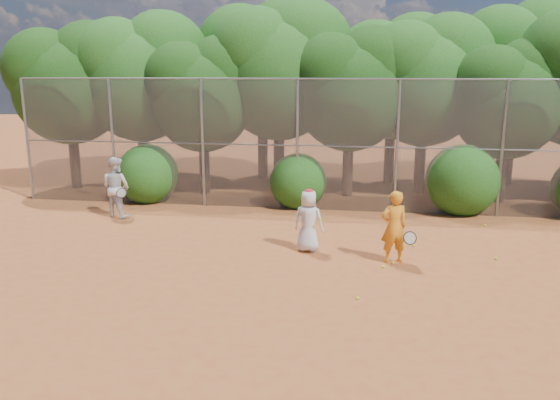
# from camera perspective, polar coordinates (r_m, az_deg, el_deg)

# --- Properties ---
(ground) EXTENTS (80.00, 80.00, 0.00)m
(ground) POSITION_cam_1_polar(r_m,az_deg,el_deg) (11.39, 3.11, -8.45)
(ground) COLOR brown
(ground) RESTS_ON ground
(fence_back) EXTENTS (20.05, 0.09, 4.03)m
(fence_back) POSITION_cam_1_polar(r_m,az_deg,el_deg) (16.71, 4.83, 5.81)
(fence_back) COLOR gray
(fence_back) RESTS_ON ground
(tree_0) EXTENTS (4.38, 3.81, 6.00)m
(tree_0) POSITION_cam_1_polar(r_m,az_deg,el_deg) (21.30, -21.11, 11.67)
(tree_0) COLOR black
(tree_0) RESTS_ON ground
(tree_1) EXTENTS (4.64, 4.03, 6.35)m
(tree_1) POSITION_cam_1_polar(r_m,az_deg,el_deg) (20.65, -14.26, 12.76)
(tree_1) COLOR black
(tree_1) RESTS_ON ground
(tree_2) EXTENTS (3.99, 3.47, 5.47)m
(tree_2) POSITION_cam_1_polar(r_m,az_deg,el_deg) (19.16, -7.97, 11.29)
(tree_2) COLOR black
(tree_2) RESTS_ON ground
(tree_3) EXTENTS (4.89, 4.26, 6.70)m
(tree_3) POSITION_cam_1_polar(r_m,az_deg,el_deg) (19.59, 0.09, 13.83)
(tree_3) COLOR black
(tree_3) RESTS_ON ground
(tree_4) EXTENTS (4.19, 3.64, 5.73)m
(tree_4) POSITION_cam_1_polar(r_m,az_deg,el_deg) (18.78, 7.50, 11.79)
(tree_4) COLOR black
(tree_4) RESTS_ON ground
(tree_5) EXTENTS (4.51, 3.92, 6.17)m
(tree_5) POSITION_cam_1_polar(r_m,az_deg,el_deg) (19.68, 15.07, 12.37)
(tree_5) COLOR black
(tree_5) RESTS_ON ground
(tree_6) EXTENTS (3.86, 3.36, 5.29)m
(tree_6) POSITION_cam_1_polar(r_m,az_deg,el_deg) (19.13, 22.83, 10.04)
(tree_6) COLOR black
(tree_6) RESTS_ON ground
(tree_9) EXTENTS (4.83, 4.20, 6.62)m
(tree_9) POSITION_cam_1_polar(r_m,az_deg,el_deg) (23.16, -14.38, 13.20)
(tree_9) COLOR black
(tree_9) RESTS_ON ground
(tree_10) EXTENTS (5.15, 4.48, 7.06)m
(tree_10) POSITION_cam_1_polar(r_m,az_deg,el_deg) (21.93, -1.68, 14.37)
(tree_10) COLOR black
(tree_10) RESTS_ON ground
(tree_11) EXTENTS (4.64, 4.03, 6.35)m
(tree_11) POSITION_cam_1_polar(r_m,az_deg,el_deg) (21.20, 11.87, 12.88)
(tree_11) COLOR black
(tree_11) RESTS_ON ground
(tree_12) EXTENTS (5.02, 4.37, 6.88)m
(tree_12) POSITION_cam_1_polar(r_m,az_deg,el_deg) (22.48, 23.67, 12.97)
(tree_12) COLOR black
(tree_12) RESTS_ON ground
(bush_0) EXTENTS (2.00, 2.00, 2.00)m
(bush_0) POSITION_cam_1_polar(r_m,az_deg,el_deg) (18.50, -13.68, 2.91)
(bush_0) COLOR #194A12
(bush_0) RESTS_ON ground
(bush_1) EXTENTS (1.80, 1.80, 1.80)m
(bush_1) POSITION_cam_1_polar(r_m,az_deg,el_deg) (17.27, 1.90, 2.22)
(bush_1) COLOR #194A12
(bush_1) RESTS_ON ground
(bush_2) EXTENTS (2.20, 2.20, 2.20)m
(bush_2) POSITION_cam_1_polar(r_m,az_deg,el_deg) (17.38, 18.52, 2.28)
(bush_2) COLOR #194A12
(bush_2) RESTS_ON ground
(player_yellow) EXTENTS (0.86, 0.58, 1.66)m
(player_yellow) POSITION_cam_1_polar(r_m,az_deg,el_deg) (12.45, 11.81, -2.78)
(player_yellow) COLOR orange
(player_yellow) RESTS_ON ground
(player_teen) EXTENTS (0.82, 0.62, 1.53)m
(player_teen) POSITION_cam_1_polar(r_m,az_deg,el_deg) (12.99, 2.99, -2.15)
(player_teen) COLOR silver
(player_teen) RESTS_ON ground
(player_white) EXTENTS (1.04, 0.92, 1.79)m
(player_white) POSITION_cam_1_polar(r_m,az_deg,el_deg) (16.75, -16.76, 1.30)
(player_white) COLOR silver
(player_white) RESTS_ON ground
(ball_0) EXTENTS (0.07, 0.07, 0.07)m
(ball_0) POSITION_cam_1_polar(r_m,az_deg,el_deg) (12.57, 11.70, -6.42)
(ball_0) COLOR #BFCF25
(ball_0) RESTS_ON ground
(ball_1) EXTENTS (0.07, 0.07, 0.07)m
(ball_1) POSITION_cam_1_polar(r_m,az_deg,el_deg) (13.91, 13.74, -4.59)
(ball_1) COLOR #BFCF25
(ball_1) RESTS_ON ground
(ball_2) EXTENTS (0.07, 0.07, 0.07)m
(ball_2) POSITION_cam_1_polar(r_m,az_deg,el_deg) (10.59, 8.12, -10.11)
(ball_2) COLOR #BFCF25
(ball_2) RESTS_ON ground
(ball_3) EXTENTS (0.07, 0.07, 0.07)m
(ball_3) POSITION_cam_1_polar(r_m,az_deg,el_deg) (13.51, 21.62, -5.71)
(ball_3) COLOR #BFCF25
(ball_3) RESTS_ON ground
(ball_4) EXTENTS (0.07, 0.07, 0.07)m
(ball_4) POSITION_cam_1_polar(r_m,az_deg,el_deg) (12.27, 10.75, -6.88)
(ball_4) COLOR #BFCF25
(ball_4) RESTS_ON ground
(ball_5) EXTENTS (0.07, 0.07, 0.07)m
(ball_5) POSITION_cam_1_polar(r_m,az_deg,el_deg) (16.24, 20.63, -2.50)
(ball_5) COLOR #BFCF25
(ball_5) RESTS_ON ground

